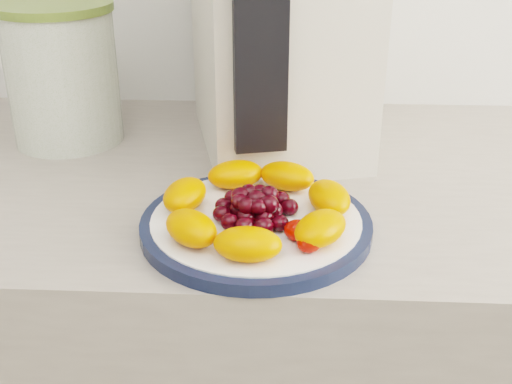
{
  "coord_description": "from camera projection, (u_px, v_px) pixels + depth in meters",
  "views": [
    {
      "loc": [
        0.15,
        0.39,
        1.27
      ],
      "look_at": [
        0.12,
        1.03,
        0.95
      ],
      "focal_mm": 45.0,
      "sensor_mm": 36.0,
      "label": 1
    }
  ],
  "objects": [
    {
      "name": "plate_rim",
      "position": [
        256.0,
        225.0,
        0.73
      ],
      "size": [
        0.27,
        0.27,
        0.01
      ],
      "primitive_type": "cylinder",
      "color": "#111B36",
      "rests_on": "counter"
    },
    {
      "name": "plate_face",
      "position": [
        256.0,
        224.0,
        0.73
      ],
      "size": [
        0.24,
        0.24,
        0.02
      ],
      "primitive_type": "cylinder",
      "color": "white",
      "rests_on": "counter"
    },
    {
      "name": "canister",
      "position": [
        63.0,
        78.0,
        0.95
      ],
      "size": [
        0.22,
        0.22,
        0.2
      ],
      "primitive_type": "cylinder",
      "rotation": [
        0.0,
        0.0,
        -0.43
      ],
      "color": "#446018",
      "rests_on": "counter"
    },
    {
      "name": "canister_lid",
      "position": [
        53.0,
        6.0,
        0.91
      ],
      "size": [
        0.22,
        0.22,
        0.01
      ],
      "primitive_type": "cylinder",
      "rotation": [
        0.0,
        0.0,
        -0.43
      ],
      "color": "olive",
      "rests_on": "canister"
    },
    {
      "name": "appliance_panel",
      "position": [
        260.0,
        38.0,
        0.75
      ],
      "size": [
        0.07,
        0.04,
        0.28
      ],
      "primitive_type": "cube",
      "rotation": [
        0.0,
        0.0,
        0.23
      ],
      "color": "black",
      "rests_on": "appliance_body"
    },
    {
      "name": "fruit_plate",
      "position": [
        259.0,
        206.0,
        0.72
      ],
      "size": [
        0.23,
        0.23,
        0.03
      ],
      "color": "#FF6500",
      "rests_on": "plate_face"
    },
    {
      "name": "appliance_body",
      "position": [
        278.0,
        16.0,
        0.9
      ],
      "size": [
        0.28,
        0.35,
        0.38
      ],
      "primitive_type": "cube",
      "rotation": [
        0.0,
        0.0,
        0.23
      ],
      "color": "beige",
      "rests_on": "counter"
    }
  ]
}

